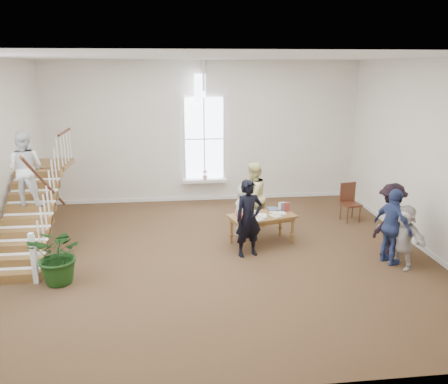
{
  "coord_description": "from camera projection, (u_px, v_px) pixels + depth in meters",
  "views": [
    {
      "loc": [
        -0.91,
        -9.46,
        4.33
      ],
      "look_at": [
        0.19,
        0.4,
        1.44
      ],
      "focal_mm": 35.0,
      "sensor_mm": 36.0,
      "label": 1
    }
  ],
  "objects": [
    {
      "name": "ground",
      "position": [
        218.0,
        255.0,
        10.34
      ],
      "size": [
        10.0,
        10.0,
        0.0
      ],
      "primitive_type": "plane",
      "color": "#442C1A",
      "rests_on": "ground"
    },
    {
      "name": "room_shell",
      "position": [
        205.0,
        189.0,
        14.42
      ],
      "size": [
        10.49,
        10.0,
        10.0
      ],
      "color": "beige",
      "rests_on": "ground"
    },
    {
      "name": "staircase",
      "position": [
        29.0,
        186.0,
        10.14
      ],
      "size": [
        1.1,
        4.1,
        2.92
      ],
      "color": "brown",
      "rests_on": "ground"
    },
    {
      "name": "library_table",
      "position": [
        262.0,
        218.0,
        10.84
      ],
      "size": [
        1.77,
        1.23,
        0.82
      ],
      "rotation": [
        0.0,
        0.0,
        0.29
      ],
      "color": "brown",
      "rests_on": "ground"
    },
    {
      "name": "police_officer",
      "position": [
        249.0,
        218.0,
        10.1
      ],
      "size": [
        0.77,
        0.61,
        1.83
      ],
      "primitive_type": "imported",
      "rotation": [
        0.0,
        0.0,
        0.28
      ],
      "color": "black",
      "rests_on": "ground"
    },
    {
      "name": "elderly_woman",
      "position": [
        244.0,
        210.0,
        11.36
      ],
      "size": [
        0.82,
        0.75,
        1.41
      ],
      "primitive_type": "imported",
      "rotation": [
        0.0,
        0.0,
        3.73
      ],
      "color": "beige",
      "rests_on": "ground"
    },
    {
      "name": "person_yellow",
      "position": [
        253.0,
        196.0,
        11.81
      ],
      "size": [
        1.13,
        1.13,
        1.85
      ],
      "primitive_type": "imported",
      "rotation": [
        0.0,
        0.0,
        3.94
      ],
      "color": "#F5EB99",
      "rests_on": "ground"
    },
    {
      "name": "woman_cluster_a",
      "position": [
        393.0,
        227.0,
        9.69
      ],
      "size": [
        0.74,
        1.11,
        1.75
      ],
      "primitive_type": "imported",
      "rotation": [
        0.0,
        0.0,
        1.91
      ],
      "color": "navy",
      "rests_on": "ground"
    },
    {
      "name": "woman_cluster_b",
      "position": [
        391.0,
        220.0,
        10.14
      ],
      "size": [
        1.3,
        1.14,
        1.74
      ],
      "primitive_type": "imported",
      "rotation": [
        0.0,
        0.0,
        3.69
      ],
      "color": "black",
      "rests_on": "ground"
    },
    {
      "name": "woman_cluster_c",
      "position": [
        404.0,
        236.0,
        9.56
      ],
      "size": [
        0.83,
        1.4,
        1.44
      ],
      "primitive_type": "imported",
      "rotation": [
        0.0,
        0.0,
        5.04
      ],
      "color": "beige",
      "rests_on": "ground"
    },
    {
      "name": "floor_plant",
      "position": [
        60.0,
        255.0,
        8.86
      ],
      "size": [
        1.36,
        1.26,
        1.25
      ],
      "primitive_type": "imported",
      "rotation": [
        0.0,
        0.0,
        -0.3
      ],
      "color": "#163912",
      "rests_on": "ground"
    },
    {
      "name": "side_chair",
      "position": [
        349.0,
        200.0,
        12.49
      ],
      "size": [
        0.55,
        0.55,
        1.1
      ],
      "rotation": [
        0.0,
        0.0,
        0.16
      ],
      "color": "#3D1B10",
      "rests_on": "ground"
    }
  ]
}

